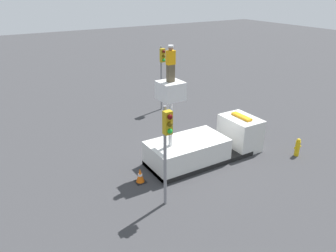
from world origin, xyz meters
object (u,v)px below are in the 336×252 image
object	(u,v)px
traffic_cone_rear	(140,176)
fire_hydrant	(297,147)
worker	(171,64)
bucket_truck	(204,144)
traffic_light_across	(162,66)
traffic_light_pole	(167,138)

from	to	relation	value
traffic_cone_rear	fire_hydrant	bearing A→B (deg)	-13.66
worker	bucket_truck	bearing A→B (deg)	0.00
bucket_truck	traffic_light_across	distance (m)	8.77
traffic_light_across	fire_hydrant	xyz separation A→B (m)	(2.86, -10.65, -3.00)
bucket_truck	traffic_light_across	bearing A→B (deg)	76.36
bucket_truck	fire_hydrant	distance (m)	5.46
worker	traffic_cone_rear	world-z (taller)	worker
traffic_light_across	traffic_cone_rear	bearing A→B (deg)	-126.33
traffic_light_across	traffic_cone_rear	size ratio (longest dim) A/B	6.52
bucket_truck	traffic_light_across	world-z (taller)	traffic_light_across
traffic_light_across	fire_hydrant	world-z (taller)	traffic_light_across
worker	traffic_light_pole	size ratio (longest dim) A/B	0.37
traffic_light_across	fire_hydrant	size ratio (longest dim) A/B	4.57
bucket_truck	fire_hydrant	world-z (taller)	bucket_truck
traffic_light_pole	fire_hydrant	xyz separation A→B (m)	(8.89, 0.11, -2.82)
bucket_truck	fire_hydrant	xyz separation A→B (m)	(4.83, -2.53, -0.35)
worker	fire_hydrant	world-z (taller)	worker
worker	traffic_light_across	size ratio (longest dim) A/B	0.35
traffic_light_pole	fire_hydrant	distance (m)	9.33
bucket_truck	traffic_cone_rear	bearing A→B (deg)	-175.63
traffic_light_pole	traffic_cone_rear	distance (m)	3.79
traffic_light_pole	traffic_light_across	distance (m)	12.33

